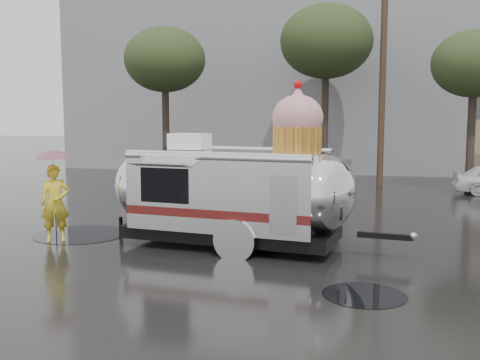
# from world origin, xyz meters

# --- Properties ---
(ground) EXTENTS (120.00, 120.00, 0.00)m
(ground) POSITION_xyz_m (0.00, 0.00, 0.00)
(ground) COLOR black
(ground) RESTS_ON ground
(puddles) EXTENTS (14.42, 6.11, 0.01)m
(puddles) POSITION_xyz_m (1.06, 1.71, 0.00)
(puddles) COLOR black
(puddles) RESTS_ON ground
(grey_building) EXTENTS (22.00, 12.00, 13.00)m
(grey_building) POSITION_xyz_m (-4.00, 24.00, 6.50)
(grey_building) COLOR slate
(grey_building) RESTS_ON ground
(utility_pole) EXTENTS (1.60, 0.28, 9.00)m
(utility_pole) POSITION_xyz_m (2.50, 14.00, 4.62)
(utility_pole) COLOR #473323
(utility_pole) RESTS_ON ground
(tree_left) EXTENTS (3.64, 3.64, 6.95)m
(tree_left) POSITION_xyz_m (-7.00, 13.00, 5.48)
(tree_left) COLOR #382D26
(tree_left) RESTS_ON ground
(tree_mid) EXTENTS (4.20, 4.20, 8.03)m
(tree_mid) POSITION_xyz_m (0.00, 15.00, 6.34)
(tree_mid) COLOR #382D26
(tree_mid) RESTS_ON ground
(tree_right) EXTENTS (3.36, 3.36, 6.42)m
(tree_right) POSITION_xyz_m (6.00, 13.00, 5.06)
(tree_right) COLOR #382D26
(tree_right) RESTS_ON ground
(barricade_row) EXTENTS (4.30, 0.80, 1.00)m
(barricade_row) POSITION_xyz_m (-5.55, 9.96, 0.52)
(barricade_row) COLOR #473323
(barricade_row) RESTS_ON ground
(airstream_trailer) EXTENTS (7.27, 3.04, 3.94)m
(airstream_trailer) POSITION_xyz_m (-1.09, 1.58, 1.38)
(airstream_trailer) COLOR silver
(airstream_trailer) RESTS_ON ground
(person_left) EXTENTS (0.82, 0.73, 1.89)m
(person_left) POSITION_xyz_m (-5.52, 1.10, 0.94)
(person_left) COLOR yellow
(person_left) RESTS_ON ground
(umbrella_pink) EXTENTS (1.06, 1.06, 2.27)m
(umbrella_pink) POSITION_xyz_m (-5.52, 1.10, 1.91)
(umbrella_pink) COLOR pink
(umbrella_pink) RESTS_ON ground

